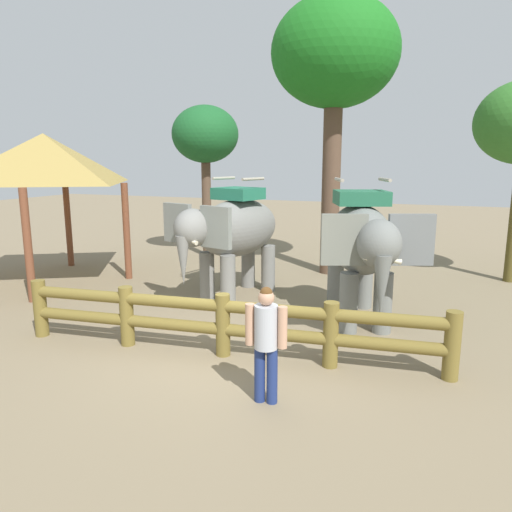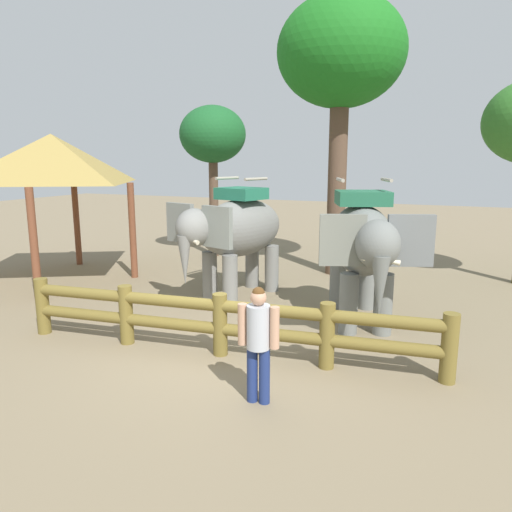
{
  "view_description": "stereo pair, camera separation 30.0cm",
  "coord_description": "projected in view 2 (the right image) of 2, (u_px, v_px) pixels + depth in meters",
  "views": [
    {
      "loc": [
        3.21,
        -6.82,
        3.2
      ],
      "look_at": [
        0.0,
        1.52,
        1.4
      ],
      "focal_mm": 33.63,
      "sensor_mm": 36.0,
      "label": 1
    },
    {
      "loc": [
        3.49,
        -6.7,
        3.2
      ],
      "look_at": [
        0.0,
        1.52,
        1.4
      ],
      "focal_mm": 33.63,
      "sensor_mm": 36.0,
      "label": 2
    }
  ],
  "objects": [
    {
      "name": "ground_plane",
      "position": [
        221.0,
        354.0,
        8.01
      ],
      "size": [
        60.0,
        60.0,
        0.0
      ],
      "primitive_type": "plane",
      "color": "#7D6D53"
    },
    {
      "name": "tourist_woman_in_black",
      "position": [
        258.0,
        337.0,
        6.27
      ],
      "size": [
        0.56,
        0.33,
        1.6
      ],
      "color": "navy",
      "rests_on": "ground"
    },
    {
      "name": "tree_far_right",
      "position": [
        341.0,
        57.0,
        12.62
      ],
      "size": [
        3.4,
        3.4,
        7.44
      ],
      "color": "brown",
      "rests_on": "ground"
    },
    {
      "name": "elephant_near_left",
      "position": [
        236.0,
        231.0,
        11.07
      ],
      "size": [
        2.2,
        3.36,
        2.81
      ],
      "color": "gray",
      "rests_on": "ground"
    },
    {
      "name": "tree_far_left",
      "position": [
        213.0,
        137.0,
        15.55
      ],
      "size": [
        2.16,
        2.16,
        4.93
      ],
      "color": "brown",
      "rests_on": "ground"
    },
    {
      "name": "log_fence",
      "position": [
        220.0,
        320.0,
        7.9
      ],
      "size": [
        7.27,
        1.0,
        1.05
      ],
      "color": "brown",
      "rests_on": "ground"
    },
    {
      "name": "thatched_shelter",
      "position": [
        53.0,
        160.0,
        12.44
      ],
      "size": [
        4.56,
        4.56,
        3.86
      ],
      "color": "brown",
      "rests_on": "ground"
    },
    {
      "name": "elephant_center",
      "position": [
        363.0,
        244.0,
        9.22
      ],
      "size": [
        2.41,
        3.4,
        2.85
      ],
      "color": "slate",
      "rests_on": "ground"
    }
  ]
}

